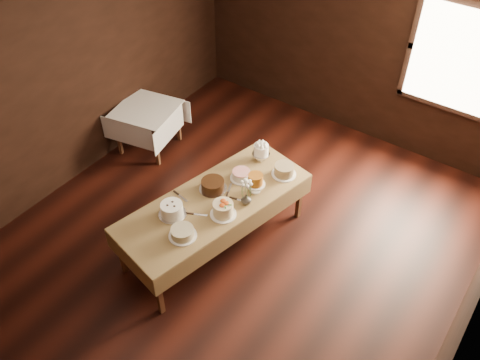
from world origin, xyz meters
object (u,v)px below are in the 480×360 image
object	(u,v)px
cake_cream	(182,233)
cake_server_a	(201,215)
cake_swirl	(172,210)
cake_server_c	(230,188)
cake_speckled	(284,170)
cake_server_e	(183,198)
cake_flowers	(223,209)
cake_chocolate	(213,185)
cake_server_d	(243,201)
display_table	(214,204)
flower_vase	(246,199)
side_table	(146,113)
cake_lattice	(241,175)
cake_caramel	(255,184)

from	to	relation	value
cake_cream	cake_server_a	bearing A→B (deg)	96.41
cake_swirl	cake_server_c	bearing A→B (deg)	70.15
cake_speckled	cake_swirl	size ratio (longest dim) A/B	0.89
cake_server_e	cake_flowers	bearing A→B (deg)	17.03
cake_server_a	cake_server_c	bearing A→B (deg)	62.82
cake_chocolate	cake_server_e	distance (m)	0.37
cake_server_a	cake_chocolate	bearing A→B (deg)	82.37
cake_speckled	cake_flowers	distance (m)	0.96
cake_chocolate	cake_server_d	bearing A→B (deg)	5.68
cake_flowers	cake_server_d	size ratio (longest dim) A/B	1.28
cake_cream	cake_server_c	bearing A→B (deg)	92.34
cake_server_c	cake_server_e	size ratio (longest dim) A/B	1.00
display_table	flower_vase	bearing A→B (deg)	28.61
cake_server_e	flower_vase	xyz separation A→B (m)	(0.62, 0.35, 0.06)
cake_speckled	cake_flowers	world-z (taller)	cake_flowers
side_table	cake_cream	bearing A→B (deg)	-37.77
cake_swirl	cake_cream	size ratio (longest dim) A/B	1.00
display_table	cake_speckled	distance (m)	0.92
cake_flowers	cake_cream	size ratio (longest dim) A/B	0.93
cake_swirl	cake_server_a	size ratio (longest dim) A/B	1.37
display_table	cake_lattice	size ratio (longest dim) A/B	8.79
cake_lattice	cake_server_e	distance (m)	0.74
cake_caramel	cake_server_d	xyz separation A→B (m)	(-0.02, -0.22, -0.11)
flower_vase	cake_speckled	bearing A→B (deg)	82.43
display_table	cake_caramel	xyz separation A→B (m)	(0.29, 0.39, 0.16)
cake_lattice	cake_swirl	bearing A→B (deg)	-106.34
cake_chocolate	cake_lattice	bearing A→B (deg)	65.15
display_table	cake_caramel	size ratio (longest dim) A/B	9.42
cake_server_a	flower_vase	size ratio (longest dim) A/B	1.97
cake_chocolate	cake_swirl	world-z (taller)	cake_swirl
display_table	flower_vase	distance (m)	0.38
cake_lattice	cake_chocolate	distance (m)	0.37
cake_flowers	cake_caramel	bearing A→B (deg)	81.65
cake_lattice	cake_server_e	xyz separation A→B (m)	(-0.34, -0.65, -0.04)
cake_lattice	flower_vase	bearing A→B (deg)	-47.24
cake_swirl	cake_server_c	xyz separation A→B (m)	(0.25, 0.70, -0.07)
cake_chocolate	cake_cream	xyz separation A→B (m)	(0.18, -0.74, -0.01)
cake_chocolate	flower_vase	bearing A→B (deg)	4.38
cake_chocolate	cake_server_e	size ratio (longest dim) A/B	1.33
cake_server_c	cake_swirl	bearing A→B (deg)	137.75
cake_caramel	cake_server_a	world-z (taller)	cake_caramel
cake_server_c	cake_server_e	bearing A→B (deg)	121.27
cake_flowers	cake_server_e	xyz separation A→B (m)	(-0.52, -0.06, -0.08)
cake_speckled	cake_server_c	world-z (taller)	cake_speckled
cake_lattice	cake_swirl	world-z (taller)	cake_swirl
cake_cream	cake_chocolate	bearing A→B (deg)	103.48
cake_caramel	cake_chocolate	size ratio (longest dim) A/B	0.80
cake_server_a	cake_server_d	world-z (taller)	same
cake_caramel	cake_speckled	bearing A→B (deg)	75.14
cake_swirl	display_table	bearing A→B (deg)	61.85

